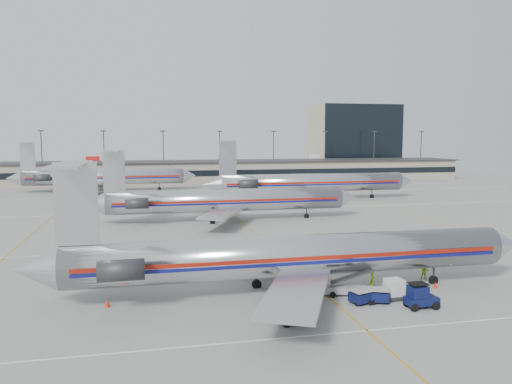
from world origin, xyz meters
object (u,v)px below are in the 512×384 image
object	(u,v)px
jet_foreground	(284,256)
belt_loader	(346,288)
uld_container	(394,289)
jet_second_row	(222,200)
tug_center	(420,297)

from	to	relation	value
jet_foreground	belt_loader	distance (m)	5.86
uld_container	jet_foreground	bearing A→B (deg)	155.28
jet_second_row	uld_container	world-z (taller)	jet_second_row
jet_foreground	tug_center	bearing A→B (deg)	-31.39
jet_second_row	belt_loader	bearing A→B (deg)	-83.31
tug_center	uld_container	size ratio (longest dim) A/B	1.49
uld_container	belt_loader	bearing A→B (deg)	146.37
tug_center	uld_container	xyz separation A→B (m)	(-0.87, 2.47, -0.07)
uld_container	belt_loader	xyz separation A→B (m)	(-3.39, 1.93, -0.27)
uld_container	belt_loader	size ratio (longest dim) A/B	0.40
uld_container	belt_loader	world-z (taller)	belt_loader
tug_center	uld_container	distance (m)	2.62
jet_second_row	belt_loader	xyz separation A→B (m)	(4.56, -38.91, -2.72)
jet_second_row	uld_container	bearing A→B (deg)	-78.99
tug_center	belt_loader	xyz separation A→B (m)	(-4.26, 4.40, -0.34)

